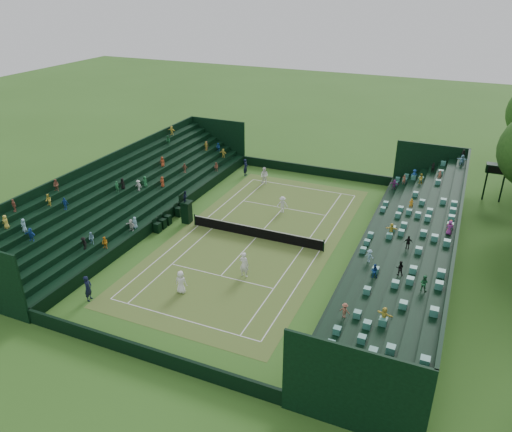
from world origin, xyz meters
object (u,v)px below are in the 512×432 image
object	(u,v)px
umpire_chair	(186,209)
player_far_east	(282,204)
tennis_net	(256,232)
player_far_west	(264,176)
player_near_west	(181,282)
player_near_east	(244,265)

from	to	relation	value
umpire_chair	player_far_east	size ratio (longest dim) A/B	1.90
tennis_net	player_far_west	xyz separation A→B (m)	(-3.98, 11.35, 0.36)
player_near_west	player_near_east	world-z (taller)	player_near_east
tennis_net	player_near_west	bearing A→B (deg)	-99.19
umpire_chair	player_far_west	distance (m)	11.46
tennis_net	player_near_east	distance (m)	5.98
tennis_net	player_near_east	size ratio (longest dim) A/B	5.91
tennis_net	player_far_east	bearing A→B (deg)	87.57
tennis_net	player_near_west	distance (m)	9.44
umpire_chair	player_far_west	size ratio (longest dim) A/B	1.68
umpire_chair	player_far_east	xyz separation A→B (m)	(6.95, 5.27, -0.49)
player_far_east	player_near_west	bearing A→B (deg)	-108.61
tennis_net	umpire_chair	bearing A→B (deg)	178.03
umpire_chair	player_near_west	world-z (taller)	umpire_chair
player_near_west	player_far_west	bearing A→B (deg)	-88.96
player_far_west	player_far_east	xyz separation A→B (m)	(4.21, -5.84, -0.10)
umpire_chair	player_near_west	distance (m)	10.88
tennis_net	player_near_west	world-z (taller)	player_near_west
player_near_east	player_far_east	distance (m)	11.34
tennis_net	umpire_chair	distance (m)	6.77
player_near_east	umpire_chair	bearing A→B (deg)	-33.15
player_near_west	player_far_west	size ratio (longest dim) A/B	0.95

